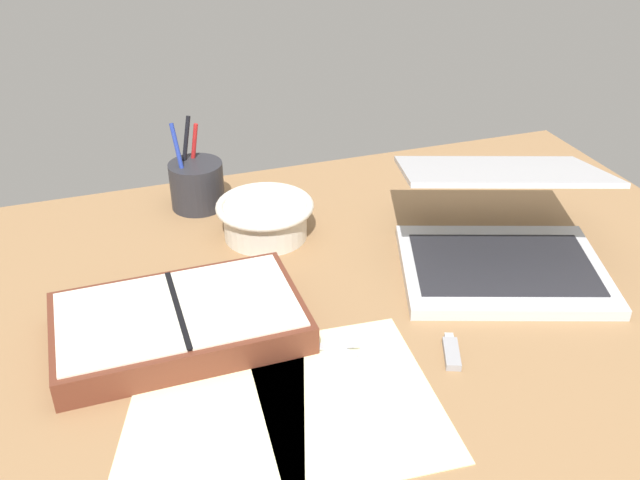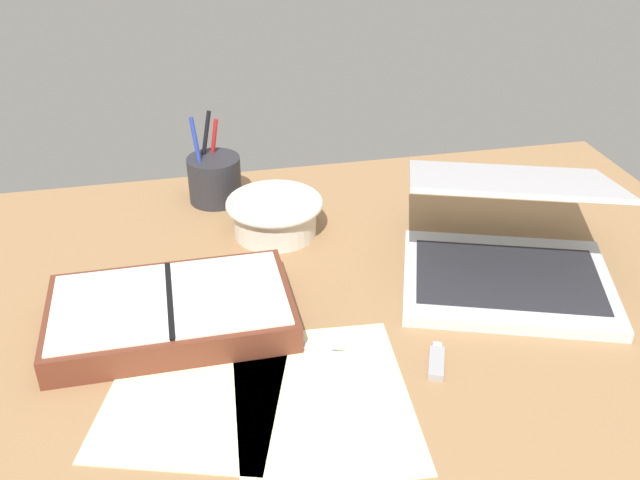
% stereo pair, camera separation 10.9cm
% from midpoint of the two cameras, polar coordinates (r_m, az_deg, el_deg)
% --- Properties ---
extents(desk_top, '(1.40, 1.00, 0.02)m').
position_cam_midpoint_polar(desk_top, '(1.07, -1.53, -5.92)').
color(desk_top, '#936D47').
rests_on(desk_top, ground).
extents(laptop, '(0.41, 0.42, 0.17)m').
position_cam_midpoint_polar(laptop, '(1.16, 11.73, 0.41)').
color(laptop, silver).
rests_on(laptop, desk_top).
extents(bowl, '(0.17, 0.17, 0.07)m').
position_cam_midpoint_polar(bowl, '(1.23, -6.94, 1.74)').
color(bowl, silver).
rests_on(bowl, desk_top).
extents(pen_cup, '(0.10, 0.10, 0.17)m').
position_cam_midpoint_polar(pen_cup, '(1.35, -12.16, 4.32)').
color(pen_cup, '#28282D').
rests_on(pen_cup, desk_top).
extents(planner, '(0.34, 0.21, 0.05)m').
position_cam_midpoint_polar(planner, '(1.03, -14.21, -6.50)').
color(planner, brown).
rests_on(planner, desk_top).
extents(scissors, '(0.12, 0.09, 0.01)m').
position_cam_midpoint_polar(scissors, '(0.99, -5.32, -8.49)').
color(scissors, '#B7B7BC').
rests_on(scissors, desk_top).
extents(paper_sheet_front, '(0.24, 0.29, 0.00)m').
position_cam_midpoint_polar(paper_sheet_front, '(0.91, -1.26, -12.61)').
color(paper_sheet_front, '#F4EFB2').
rests_on(paper_sheet_front, desk_top).
extents(paper_sheet_beside_planner, '(0.29, 0.33, 0.00)m').
position_cam_midpoint_polar(paper_sheet_beside_planner, '(0.93, -11.56, -12.30)').
color(paper_sheet_beside_planner, '#F4EFB2').
rests_on(paper_sheet_beside_planner, desk_top).
extents(usb_drive, '(0.04, 0.07, 0.01)m').
position_cam_midpoint_polar(usb_drive, '(0.98, 7.33, -9.04)').
color(usb_drive, '#99999E').
rests_on(usb_drive, desk_top).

